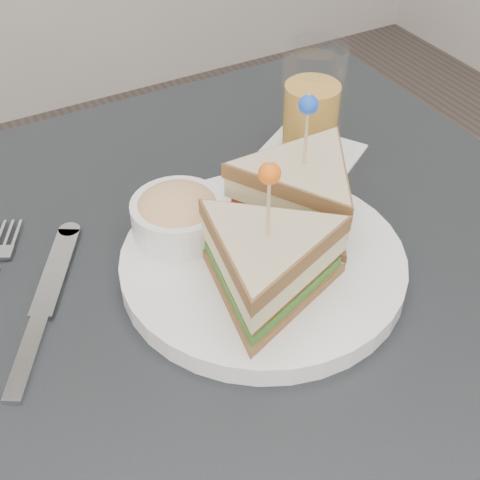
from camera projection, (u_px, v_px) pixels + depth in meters
name	position (u px, v px, depth m)	size (l,w,h in m)	color
table	(236.00, 338.00, 0.70)	(0.80, 0.80, 0.75)	black
plate_meal	(269.00, 233.00, 0.64)	(0.34, 0.32, 0.17)	white
cutlery_knife	(43.00, 309.00, 0.63)	(0.13, 0.21, 0.01)	silver
drink_set	(311.00, 111.00, 0.78)	(0.16, 0.16, 0.15)	white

